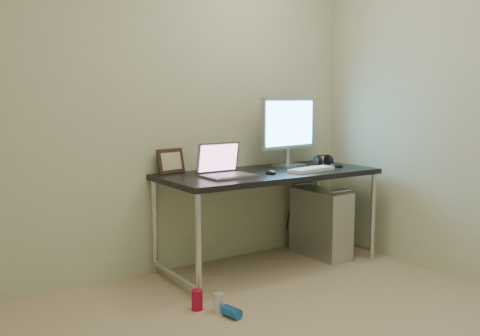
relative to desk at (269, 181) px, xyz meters
The scene contains 16 objects.
wall_back 1.01m from the desk, 153.62° to the left, with size 3.50×0.02×2.50m, color beige.
desk is the anchor object (origin of this frame).
tower_computer 0.67m from the desk, ahead, with size 0.24×0.54×0.59m.
cable_a 0.64m from the desk, 33.53° to the left, with size 0.01×0.01×0.70m, color black.
cable_b 0.71m from the desk, 27.65° to the left, with size 0.01×0.01×0.72m, color black.
can_red 1.17m from the desk, 153.00° to the right, with size 0.07×0.07×0.13m, color #AA0C31.
can_white 1.15m from the desk, 145.03° to the right, with size 0.06×0.06×0.12m, color silver.
can_blue 1.21m from the desk, 139.13° to the right, with size 0.07×0.07×0.12m, color #1956B3.
laptop 0.45m from the desk, behind, with size 0.35×0.29×0.24m.
monitor 0.54m from the desk, 27.11° to the left, with size 0.60×0.21×0.56m.
keyboard 0.34m from the desk, 31.39° to the right, with size 0.41×0.13×0.02m, color white.
mouse_right 0.63m from the desk, ahead, with size 0.08×0.12×0.04m, color black.
mouse_left 0.17m from the desk, 121.13° to the right, with size 0.07×0.11×0.04m, color black.
headphones 0.67m from the desk, ahead, with size 0.16×0.10×0.10m.
picture_frame 0.76m from the desk, 154.40° to the left, with size 0.23×0.03×0.18m, color black.
webcam 0.51m from the desk, 141.24° to the left, with size 0.05×0.04×0.12m.
Camera 1 is at (-1.69, -1.86, 1.30)m, focal length 40.00 mm.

